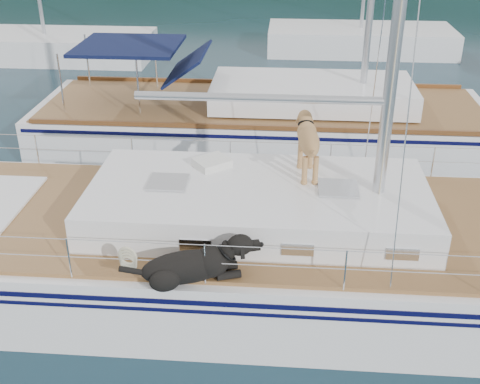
{
  "coord_description": "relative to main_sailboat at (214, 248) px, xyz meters",
  "views": [
    {
      "loc": [
        1.17,
        -8.19,
        5.89
      ],
      "look_at": [
        0.5,
        0.2,
        1.6
      ],
      "focal_mm": 45.0,
      "sensor_mm": 36.0,
      "label": 1
    }
  ],
  "objects": [
    {
      "name": "ground",
      "position": [
        -0.1,
        0.01,
        -0.68
      ],
      "size": [
        120.0,
        120.0,
        0.0
      ],
      "primitive_type": "plane",
      "color": "black",
      "rests_on": "ground"
    },
    {
      "name": "bg_boat_west",
      "position": [
        -8.1,
        14.01,
        -0.23
      ],
      "size": [
        8.0,
        3.0,
        11.65
      ],
      "color": "white",
      "rests_on": "ground"
    },
    {
      "name": "main_sailboat",
      "position": [
        0.0,
        0.0,
        0.0
      ],
      "size": [
        12.0,
        4.11,
        14.01
      ],
      "color": "white",
      "rests_on": "ground"
    },
    {
      "name": "neighbor_sailboat",
      "position": [
        0.6,
        5.9,
        -0.05
      ],
      "size": [
        11.0,
        3.5,
        13.3
      ],
      "color": "white",
      "rests_on": "ground"
    },
    {
      "name": "bg_boat_center",
      "position": [
        3.9,
        16.01,
        -0.23
      ],
      "size": [
        7.2,
        3.0,
        11.65
      ],
      "color": "white",
      "rests_on": "ground"
    }
  ]
}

